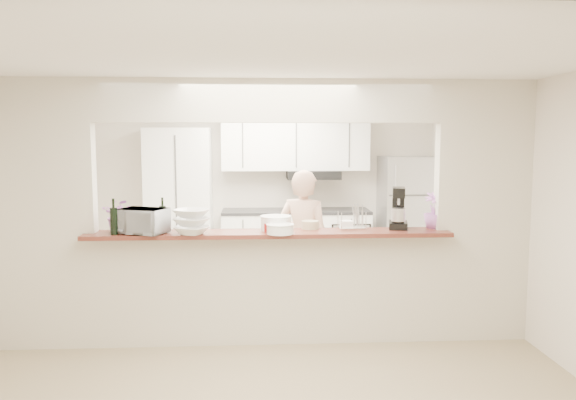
{
  "coord_description": "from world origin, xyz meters",
  "views": [
    {
      "loc": [
        -0.12,
        -5.23,
        1.95
      ],
      "look_at": [
        0.2,
        0.3,
        1.35
      ],
      "focal_mm": 35.0,
      "sensor_mm": 36.0,
      "label": 1
    }
  ],
  "objects": [
    {
      "name": "tan_bowl",
      "position": [
        0.4,
        0.08,
        1.13
      ],
      "size": [
        0.17,
        0.17,
        0.08
      ],
      "primitive_type": "cylinder",
      "color": "tan",
      "rests_on": "bar_counter"
    },
    {
      "name": "flower_left",
      "position": [
        -1.4,
        0.03,
        1.24
      ],
      "size": [
        0.31,
        0.28,
        0.31
      ],
      "primitive_type": "imported",
      "rotation": [
        0.0,
        0.0,
        -0.16
      ],
      "color": "#D972CE",
      "rests_on": "bar_counter"
    },
    {
      "name": "stand_mixer",
      "position": [
        1.25,
        0.06,
        1.27
      ],
      "size": [
        0.23,
        0.3,
        0.4
      ],
      "color": "black",
      "rests_on": "bar_counter"
    },
    {
      "name": "floor",
      "position": [
        0.0,
        0.0,
        0.0
      ],
      "size": [
        6.0,
        6.0,
        0.0
      ],
      "primitive_type": "plane",
      "color": "tan",
      "rests_on": "ground"
    },
    {
      "name": "plate_stack_b",
      "position": [
        0.1,
        -0.19,
        1.14
      ],
      "size": [
        0.25,
        0.25,
        0.09
      ],
      "color": "white",
      "rests_on": "bar_counter"
    },
    {
      "name": "refrigerator",
      "position": [
        2.05,
        2.65,
        0.85
      ],
      "size": [
        0.75,
        0.7,
        1.7
      ],
      "primitive_type": "cube",
      "color": "#A5A5AA",
      "rests_on": "floor"
    },
    {
      "name": "wine_bottle_a",
      "position": [
        -1.4,
        -0.15,
        1.22
      ],
      "size": [
        0.07,
        0.07,
        0.33
      ],
      "color": "black",
      "rests_on": "bar_counter"
    },
    {
      "name": "person",
      "position": [
        0.4,
        0.8,
        0.81
      ],
      "size": [
        0.69,
        0.59,
        1.61
      ],
      "primitive_type": "imported",
      "rotation": [
        0.0,
        0.0,
        2.71
      ],
      "color": "#D4A38A",
      "rests_on": "floor"
    },
    {
      "name": "serving_bowls",
      "position": [
        -0.7,
        -0.17,
        1.2
      ],
      "size": [
        0.4,
        0.4,
        0.23
      ],
      "primitive_type": "imported",
      "rotation": [
        0.0,
        0.0,
        -0.4
      ],
      "color": "white",
      "rests_on": "bar_counter"
    },
    {
      "name": "plate_stack_a",
      "position": [
        0.07,
        0.03,
        1.16
      ],
      "size": [
        0.3,
        0.3,
        0.14
      ],
      "color": "white",
      "rests_on": "bar_counter"
    },
    {
      "name": "red_bowl",
      "position": [
        0.03,
        -0.03,
        1.13
      ],
      "size": [
        0.16,
        0.16,
        0.08
      ],
      "primitive_type": "cylinder",
      "color": "maroon",
      "rests_on": "bar_counter"
    },
    {
      "name": "kitchen_cabinets",
      "position": [
        -0.19,
        2.72,
        0.97
      ],
      "size": [
        3.15,
        0.62,
        2.25
      ],
      "color": "white",
      "rests_on": "floor"
    },
    {
      "name": "wine_bottle_b",
      "position": [
        -1.0,
        0.07,
        1.21
      ],
      "size": [
        0.06,
        0.06,
        0.31
      ],
      "color": "black",
      "rests_on": "bar_counter"
    },
    {
      "name": "flower_right",
      "position": [
        1.6,
        0.05,
        1.26
      ],
      "size": [
        0.21,
        0.21,
        0.35
      ],
      "primitive_type": "imported",
      "rotation": [
        0.0,
        0.0,
        -0.1
      ],
      "color": "#D171D2",
      "rests_on": "bar_counter"
    },
    {
      "name": "toaster_oven",
      "position": [
        -1.15,
        -0.1,
        1.21
      ],
      "size": [
        0.49,
        0.42,
        0.23
      ],
      "primitive_type": "imported",
      "rotation": [
        0.0,
        0.0,
        -0.39
      ],
      "color": "#B8B8BD",
      "rests_on": "bar_counter"
    },
    {
      "name": "partition",
      "position": [
        0.0,
        0.0,
        1.48
      ],
      "size": [
        5.0,
        0.15,
        2.5
      ],
      "color": "beige",
      "rests_on": "floor"
    },
    {
      "name": "bar_counter",
      "position": [
        0.0,
        -0.0,
        0.58
      ],
      "size": [
        3.4,
        0.38,
        1.09
      ],
      "color": "beige",
      "rests_on": "floor"
    },
    {
      "name": "utensil_caddy",
      "position": [
        0.8,
        0.05,
        1.19
      ],
      "size": [
        0.27,
        0.18,
        0.24
      ],
      "color": "silver",
      "rests_on": "bar_counter"
    },
    {
      "name": "tile_overlay",
      "position": [
        0.0,
        1.55,
        0.01
      ],
      "size": [
        5.0,
        2.9,
        0.01
      ],
      "primitive_type": "cube",
      "color": "beige",
      "rests_on": "floor"
    }
  ]
}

